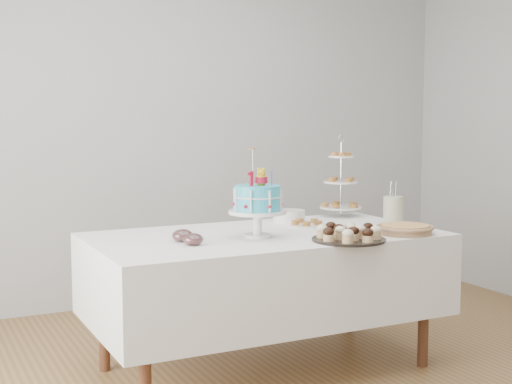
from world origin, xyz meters
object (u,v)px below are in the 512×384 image
utensil_pitcher (393,209)px  pie (405,229)px  tiered_stand (341,183)px  jam_bowl_a (193,240)px  birthday_cake (258,213)px  plate_stack (289,216)px  jam_bowl_b (183,236)px  cupcake_tray (349,233)px  pastry_plate (307,223)px  table (265,274)px

utensil_pitcher → pie: bearing=-98.4°
tiered_stand → jam_bowl_a: bearing=-156.0°
birthday_cake → plate_stack: bearing=41.0°
birthday_cake → tiered_stand: size_ratio=0.91×
jam_bowl_b → cupcake_tray: bearing=-25.3°
cupcake_tray → pastry_plate: size_ratio=1.58×
cupcake_tray → plate_stack: size_ratio=1.98×
cupcake_tray → tiered_stand: tiered_stand is taller
tiered_stand → jam_bowl_b: bearing=-161.2°
jam_bowl_a → cupcake_tray: bearing=-17.5°
jam_bowl_a → birthday_cake: bearing=9.2°
pastry_plate → jam_bowl_b: 0.86m
pie → utensil_pitcher: (0.15, 0.30, 0.06)m
table → utensil_pitcher: (0.84, -0.05, 0.32)m
table → pastry_plate: bearing=21.0°
utensil_pitcher → jam_bowl_b: bearing=-162.6°
jam_bowl_b → utensil_pitcher: size_ratio=0.42×
table → pastry_plate: (0.35, 0.13, 0.24)m
table → plate_stack: plate_stack is taller
birthday_cake → cupcake_tray: (0.38, -0.31, -0.09)m
plate_stack → pastry_plate: size_ratio=0.80×
tiered_stand → utensil_pitcher: size_ratio=2.02×
table → jam_bowl_a: 0.57m
table → cupcake_tray: 0.56m
table → cupcake_tray: cupcake_tray is taller
table → cupcake_tray: bearing=-54.6°
cupcake_tray → plate_stack: (0.04, 0.71, -0.00)m
cupcake_tray → pie: size_ratio=1.22×
table → jam_bowl_b: jam_bowl_b is taller
pie → tiered_stand: (0.07, 0.75, 0.19)m
pastry_plate → utensil_pitcher: bearing=-20.1°
pastry_plate → jam_bowl_b: (-0.85, -0.16, 0.01)m
jam_bowl_b → plate_stack: bearing=22.5°
pie → utensil_pitcher: utensil_pitcher is taller
pie → table: bearing=153.0°
pie → pastry_plate: (-0.34, 0.48, -0.01)m
birthday_cake → pie: 0.83m
birthday_cake → plate_stack: size_ratio=2.46×
jam_bowl_a → utensil_pitcher: utensil_pitcher is taller
cupcake_tray → table: bearing=125.4°
tiered_stand → plate_stack: tiered_stand is taller
pie → tiered_stand: bearing=84.6°
plate_stack → pastry_plate: (0.02, -0.18, -0.02)m
utensil_pitcher → tiered_stand: bearing=118.2°
birthday_cake → plate_stack: birthday_cake is taller
plate_stack → tiered_stand: bearing=11.5°
plate_stack → jam_bowl_b: size_ratio=1.77×
plate_stack → pastry_plate: plate_stack is taller
cupcake_tray → utensil_pitcher: bearing=32.4°
cupcake_tray → plate_stack: cupcake_tray is taller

